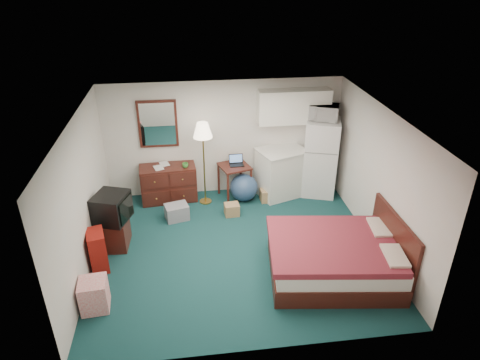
{
  "coord_description": "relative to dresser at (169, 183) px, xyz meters",
  "views": [
    {
      "loc": [
        -0.76,
        -6.22,
        4.67
      ],
      "look_at": [
        0.12,
        0.51,
        1.14
      ],
      "focal_mm": 32.0,
      "sensor_mm": 36.0,
      "label": 1
    }
  ],
  "objects": [
    {
      "name": "suitcase",
      "position": [
        -1.13,
        -2.19,
        -0.04
      ],
      "size": [
        0.37,
        0.49,
        0.71
      ],
      "primitive_type": null,
      "rotation": [
        0.0,
        0.0,
        0.25
      ],
      "color": "#6B0202",
      "rests_on": "floor"
    },
    {
      "name": "book_a",
      "position": [
        -0.26,
        -0.09,
        0.52
      ],
      "size": [
        0.18,
        0.07,
        0.25
      ],
      "primitive_type": "imported",
      "rotation": [
        0.0,
        0.0,
        0.29
      ],
      "color": "#867450",
      "rests_on": "dresser"
    },
    {
      "name": "floor_lamp",
      "position": [
        0.76,
        -0.21,
        0.5
      ],
      "size": [
        0.43,
        0.43,
        1.79
      ],
      "primitive_type": null,
      "rotation": [
        0.0,
        0.0,
        -0.12
      ],
      "color": "#B3893A",
      "rests_on": "floor"
    },
    {
      "name": "retail_box",
      "position": [
        -1.05,
        -3.14,
        -0.15
      ],
      "size": [
        0.43,
        0.43,
        0.5
      ],
      "primitive_type": null,
      "rotation": [
        0.0,
        0.0,
        0.08
      ],
      "color": "white",
      "rests_on": "floor"
    },
    {
      "name": "floor",
      "position": [
        1.22,
        -1.98,
        -0.4
      ],
      "size": [
        5.0,
        4.5,
        0.01
      ],
      "primitive_type": "cube",
      "color": "#0E2E34",
      "rests_on": "ground"
    },
    {
      "name": "headboard",
      "position": [
        3.68,
        -2.87,
        0.15
      ],
      "size": [
        0.06,
        1.56,
        1.0
      ],
      "primitive_type": null,
      "color": "#3A1A17",
      "rests_on": "walls"
    },
    {
      "name": "microwave",
      "position": [
        3.27,
        -0.07,
        1.5
      ],
      "size": [
        0.67,
        0.53,
        0.4
      ],
      "primitive_type": "imported",
      "rotation": [
        0.0,
        0.0,
        -0.4
      ],
      "color": "white",
      "rests_on": "fridge"
    },
    {
      "name": "walls",
      "position": [
        1.22,
        -1.98,
        0.85
      ],
      "size": [
        5.01,
        4.51,
        2.5
      ],
      "color": "beige",
      "rests_on": "floor"
    },
    {
      "name": "ceiling",
      "position": [
        1.22,
        -1.98,
        2.1
      ],
      "size": [
        5.0,
        4.5,
        0.01
      ],
      "primitive_type": "cube",
      "color": "beige",
      "rests_on": "walls"
    },
    {
      "name": "laptop",
      "position": [
        1.46,
        -0.04,
        0.46
      ],
      "size": [
        0.31,
        0.25,
        0.2
      ],
      "primitive_type": null,
      "rotation": [
        0.0,
        0.0,
        0.04
      ],
      "color": "black",
      "rests_on": "desk"
    },
    {
      "name": "mug",
      "position": [
        0.38,
        -0.1,
        0.46
      ],
      "size": [
        0.15,
        0.13,
        0.13
      ],
      "primitive_type": "imported",
      "rotation": [
        0.0,
        0.0,
        0.25
      ],
      "color": "#3B8432",
      "rests_on": "dresser"
    },
    {
      "name": "kitchen_counter",
      "position": [
        2.43,
        -0.07,
        0.12
      ],
      "size": [
        1.12,
        0.99,
        1.03
      ],
      "primitive_type": null,
      "rotation": [
        0.0,
        0.0,
        0.34
      ],
      "color": "white",
      "rests_on": "floor"
    },
    {
      "name": "cardboard_box_a",
      "position": [
        1.27,
        -0.81,
        -0.27
      ],
      "size": [
        0.31,
        0.27,
        0.25
      ],
      "primitive_type": null,
      "rotation": [
        0.0,
        0.0,
        0.07
      ],
      "color": "#867450",
      "rests_on": "floor"
    },
    {
      "name": "tv_stand",
      "position": [
        -0.98,
        -1.56,
        -0.12
      ],
      "size": [
        0.57,
        0.62,
        0.54
      ],
      "primitive_type": null,
      "rotation": [
        0.0,
        0.0,
        -0.05
      ],
      "color": "#3A1A17",
      "rests_on": "floor"
    },
    {
      "name": "file_bin",
      "position": [
        0.16,
        -0.81,
        -0.24
      ],
      "size": [
        0.51,
        0.43,
        0.31
      ],
      "primitive_type": null,
      "rotation": [
        0.0,
        0.0,
        0.25
      ],
      "color": "gray",
      "rests_on": "floor"
    },
    {
      "name": "book_b",
      "position": [
        -0.14,
        0.07,
        0.52
      ],
      "size": [
        0.18,
        0.08,
        0.24
      ],
      "primitive_type": "imported",
      "rotation": [
        0.0,
        0.0,
        0.31
      ],
      "color": "#867450",
      "rests_on": "dresser"
    },
    {
      "name": "bed",
      "position": [
        2.7,
        -2.87,
        -0.07
      ],
      "size": [
        2.21,
        1.82,
        0.65
      ],
      "primitive_type": null,
      "rotation": [
        0.0,
        0.0,
        -0.12
      ],
      "color": "maroon",
      "rests_on": "floor"
    },
    {
      "name": "cardboard_box_b",
      "position": [
        2.06,
        -0.34,
        -0.26
      ],
      "size": [
        0.23,
        0.27,
        0.26
      ],
      "primitive_type": null,
      "rotation": [
        0.0,
        0.0,
        0.04
      ],
      "color": "#867450",
      "rests_on": "floor"
    },
    {
      "name": "crt_tv",
      "position": [
        -0.93,
        -1.56,
        0.4
      ],
      "size": [
        0.71,
        0.74,
        0.51
      ],
      "primitive_type": null,
      "rotation": [
        0.0,
        0.0,
        -0.33
      ],
      "color": "black",
      "rests_on": "tv_stand"
    },
    {
      "name": "desk",
      "position": [
        1.41,
        -0.05,
        -0.02
      ],
      "size": [
        0.74,
        0.74,
        0.75
      ],
      "primitive_type": null,
      "rotation": [
        0.0,
        0.0,
        0.3
      ],
      "color": "#3A1A17",
      "rests_on": "floor"
    },
    {
      "name": "fridge",
      "position": [
        3.28,
        -0.1,
        0.45
      ],
      "size": [
        0.88,
        0.88,
        1.69
      ],
      "primitive_type": null,
      "rotation": [
        0.0,
        0.0,
        -0.32
      ],
      "color": "white",
      "rests_on": "floor"
    },
    {
      "name": "mirror",
      "position": [
        -0.13,
        0.24,
        1.25
      ],
      "size": [
        0.8,
        0.06,
        1.0
      ],
      "primitive_type": null,
      "color": "white",
      "rests_on": "walls"
    },
    {
      "name": "dresser",
      "position": [
        0.0,
        0.0,
        0.0
      ],
      "size": [
        1.2,
        0.62,
        0.79
      ],
      "primitive_type": null,
      "rotation": [
        0.0,
        0.0,
        0.08
      ],
      "color": "#3A1A17",
      "rests_on": "floor"
    },
    {
      "name": "exercise_ball",
      "position": [
        1.59,
        -0.23,
        -0.1
      ],
      "size": [
        0.73,
        0.73,
        0.6
      ],
      "primitive_type": "sphere",
      "rotation": [
        0.0,
        0.0,
        0.27
      ],
      "color": "navy",
      "rests_on": "floor"
    },
    {
      "name": "upper_cabinets",
      "position": [
        2.67,
        0.1,
        1.55
      ],
      "size": [
        1.5,
        0.35,
        0.7
      ],
      "primitive_type": null,
      "color": "white",
      "rests_on": "walls"
    }
  ]
}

